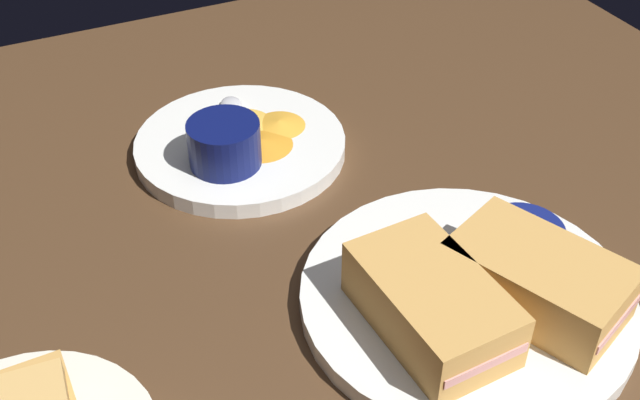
# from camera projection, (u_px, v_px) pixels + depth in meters

# --- Properties ---
(ground_plane) EXTENTS (1.10, 1.10, 0.03)m
(ground_plane) POSITION_uv_depth(u_px,v_px,m) (336.00, 304.00, 0.66)
(ground_plane) COLOR #4C331E
(plate_sandwich_main) EXTENTS (0.26, 0.26, 0.02)m
(plate_sandwich_main) POSITION_uv_depth(u_px,v_px,m) (466.00, 298.00, 0.63)
(plate_sandwich_main) COLOR white
(plate_sandwich_main) RESTS_ON ground_plane
(sandwich_half_near) EXTENTS (0.14, 0.08, 0.05)m
(sandwich_half_near) POSITION_uv_depth(u_px,v_px,m) (431.00, 303.00, 0.58)
(sandwich_half_near) COLOR tan
(sandwich_half_near) RESTS_ON plate_sandwich_main
(sandwich_half_far) EXTENTS (0.15, 0.12, 0.05)m
(sandwich_half_far) POSITION_uv_depth(u_px,v_px,m) (537.00, 280.00, 0.60)
(sandwich_half_far) COLOR tan
(sandwich_half_far) RESTS_ON plate_sandwich_main
(ramekin_dark_sauce) EXTENTS (0.06, 0.06, 0.03)m
(ramekin_dark_sauce) POSITION_uv_depth(u_px,v_px,m) (522.00, 243.00, 0.64)
(ramekin_dark_sauce) COLOR navy
(ramekin_dark_sauce) RESTS_ON plate_sandwich_main
(spoon_by_dark_ramekin) EXTENTS (0.05, 0.10, 0.01)m
(spoon_by_dark_ramekin) POSITION_uv_depth(u_px,v_px,m) (482.00, 290.00, 0.62)
(spoon_by_dark_ramekin) COLOR silver
(spoon_by_dark_ramekin) RESTS_ON plate_sandwich_main
(plate_chips_companion) EXTENTS (0.21, 0.21, 0.02)m
(plate_chips_companion) POSITION_uv_depth(u_px,v_px,m) (241.00, 146.00, 0.79)
(plate_chips_companion) COLOR white
(plate_chips_companion) RESTS_ON ground_plane
(ramekin_light_gravy) EXTENTS (0.07, 0.07, 0.04)m
(ramekin_light_gravy) POSITION_uv_depth(u_px,v_px,m) (224.00, 142.00, 0.74)
(ramekin_light_gravy) COLOR #0C144C
(ramekin_light_gravy) RESTS_ON plate_chips_companion
(spoon_by_gravy_ramekin) EXTENTS (0.10, 0.04, 0.01)m
(spoon_by_gravy_ramekin) POSITION_uv_depth(u_px,v_px,m) (233.00, 112.00, 0.82)
(spoon_by_gravy_ramekin) COLOR silver
(spoon_by_gravy_ramekin) RESTS_ON plate_chips_companion
(plantain_chip_scatter) EXTENTS (0.12, 0.11, 0.01)m
(plantain_chip_scatter) POSITION_uv_depth(u_px,v_px,m) (252.00, 132.00, 0.79)
(plantain_chip_scatter) COLOR gold
(plantain_chip_scatter) RESTS_ON plate_chips_companion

